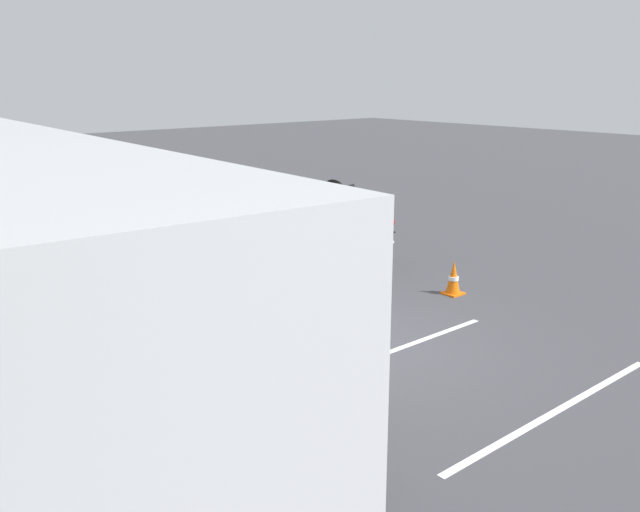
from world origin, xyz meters
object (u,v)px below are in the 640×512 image
object	(u,v)px
spectator_far_left	(346,348)
parked_motorcycle_silver	(298,443)
spectator_left	(265,314)
spectator_right	(183,282)
stunt_motorcycle	(361,217)
traffic_cone	(453,278)
spectator_centre	(213,303)

from	to	relation	value
spectator_far_left	parked_motorcycle_silver	world-z (taller)	spectator_far_left
spectator_left	spectator_right	world-z (taller)	spectator_left
spectator_far_left	stunt_motorcycle	xyz separation A→B (m)	(4.96, -4.98, 0.02)
traffic_cone	spectator_left	bearing A→B (deg)	102.62
spectator_far_left	spectator_left	world-z (taller)	spectator_left
parked_motorcycle_silver	stunt_motorcycle	world-z (taller)	stunt_motorcycle
parked_motorcycle_silver	spectator_far_left	bearing A→B (deg)	-66.15
spectator_far_left	spectator_right	xyz separation A→B (m)	(3.46, 0.03, -0.04)
spectator_centre	stunt_motorcycle	size ratio (longest dim) A/B	0.89
spectator_far_left	spectator_right	distance (m)	3.46
spectator_right	spectator_far_left	bearing A→B (deg)	-179.53
spectator_right	spectator_left	bearing A→B (deg)	178.70
spectator_far_left	traffic_cone	world-z (taller)	spectator_far_left
spectator_left	parked_motorcycle_silver	distance (m)	2.13
spectator_right	traffic_cone	size ratio (longest dim) A/B	2.67
spectator_left	spectator_centre	distance (m)	0.97
spectator_left	spectator_centre	xyz separation A→B (m)	(0.95, 0.15, -0.08)
spectator_right	stunt_motorcycle	distance (m)	5.23
spectator_centre	traffic_cone	size ratio (longest dim) A/B	2.68
spectator_far_left	stunt_motorcycle	size ratio (longest dim) A/B	0.91
spectator_left	stunt_motorcycle	bearing A→B (deg)	-54.62
spectator_far_left	traffic_cone	xyz separation A→B (m)	(2.49, -4.96, -0.73)
traffic_cone	parked_motorcycle_silver	bearing A→B (deg)	116.23
spectator_far_left	spectator_right	size ratio (longest dim) A/B	1.03
spectator_far_left	spectator_centre	xyz separation A→B (m)	(2.32, 0.22, -0.04)
spectator_left	stunt_motorcycle	world-z (taller)	stunt_motorcycle
spectator_centre	spectator_left	bearing A→B (deg)	-171.25
spectator_left	traffic_cone	xyz separation A→B (m)	(1.13, -5.04, -0.78)
spectator_right	stunt_motorcycle	bearing A→B (deg)	-73.34
spectator_right	traffic_cone	world-z (taller)	spectator_right
spectator_left	traffic_cone	world-z (taller)	spectator_left
spectator_right	traffic_cone	bearing A→B (deg)	-100.94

